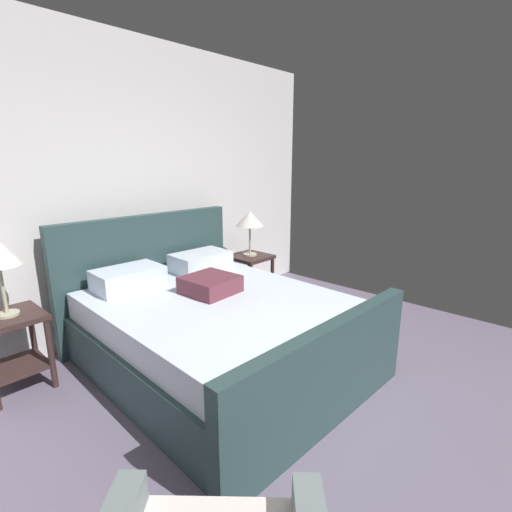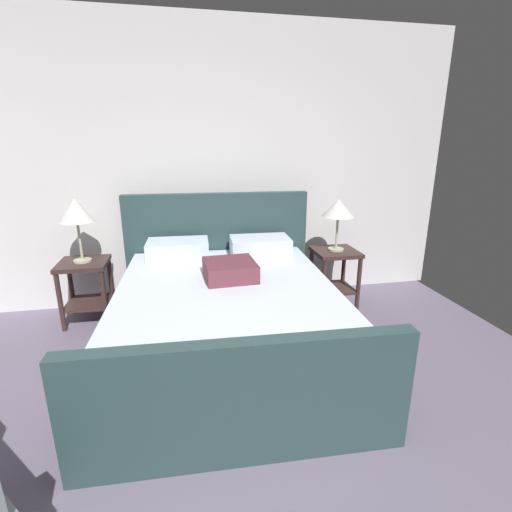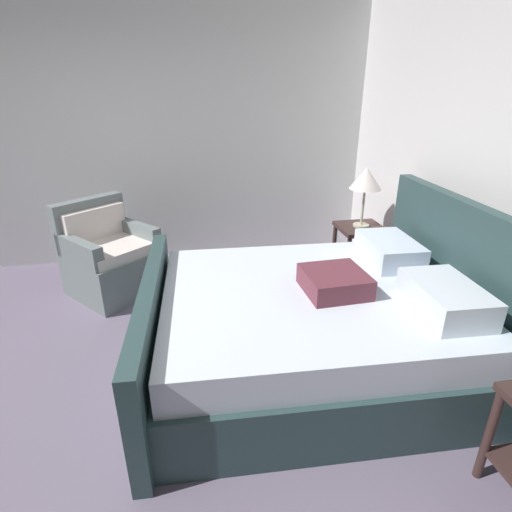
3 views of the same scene
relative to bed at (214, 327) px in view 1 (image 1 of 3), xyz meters
The scene contains 6 objects.
ground_plane 1.96m from the bed, 85.89° to the right, with size 4.82×6.27×0.02m, color slate.
wall_back 1.67m from the bed, 83.78° to the left, with size 4.94×0.12×2.84m, color silver.
bed is the anchor object (origin of this frame).
nightstand_right 1.45m from the bed, 31.45° to the left, with size 0.44×0.44×0.60m.
table_lamp_right 1.60m from the bed, 31.45° to the left, with size 0.32×0.32×0.53m.
nightstand_left 1.51m from the bed, 145.30° to the left, with size 0.44×0.44×0.60m.
Camera 1 is at (-2.05, -0.30, 1.72)m, focal length 26.56 mm.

